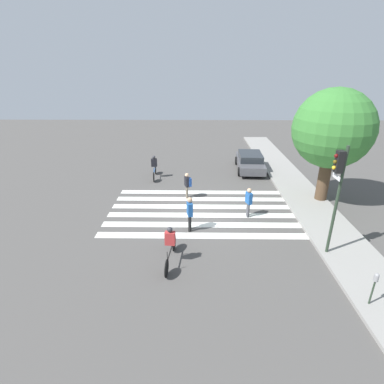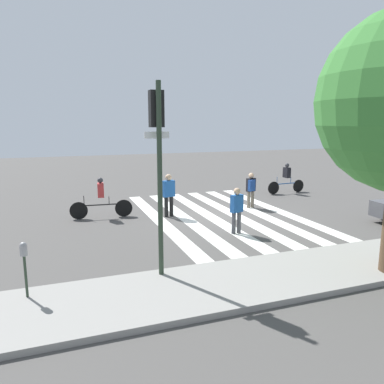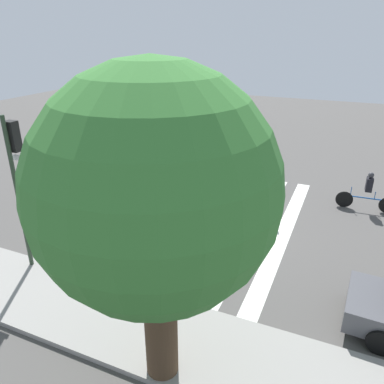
{
  "view_description": "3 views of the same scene",
  "coord_description": "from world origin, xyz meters",
  "px_view_note": "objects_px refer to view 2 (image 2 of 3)",
  "views": [
    {
      "loc": [
        14.85,
        -0.27,
        7.42
      ],
      "look_at": [
        -0.26,
        -0.48,
        1.02
      ],
      "focal_mm": 28.0,
      "sensor_mm": 36.0,
      "label": 1
    },
    {
      "loc": [
        6.35,
        13.67,
        3.82
      ],
      "look_at": [
        1.15,
        -0.44,
        0.98
      ],
      "focal_mm": 35.0,
      "sensor_mm": 36.0,
      "label": 2
    },
    {
      "loc": [
        -4.32,
        12.2,
        6.74
      ],
      "look_at": [
        1.11,
        -0.26,
        0.86
      ],
      "focal_mm": 35.0,
      "sensor_mm": 36.0,
      "label": 3
    }
  ],
  "objects_px": {
    "pedestrian_adult_blue_shirt": "(237,208)",
    "cyclist_mid_street": "(101,197)",
    "traffic_light": "(158,144)",
    "parking_meter": "(24,258)",
    "pedestrian_child_with_backpack": "(251,188)",
    "pedestrian_adult_tall_backpack": "(169,193)",
    "cyclist_near_curb": "(287,177)"
  },
  "relations": [
    {
      "from": "traffic_light",
      "to": "pedestrian_adult_blue_shirt",
      "type": "distance_m",
      "value": 4.99
    },
    {
      "from": "pedestrian_child_with_backpack",
      "to": "cyclist_mid_street",
      "type": "xyz_separation_m",
      "value": [
        6.48,
        -0.51,
        -0.06
      ]
    },
    {
      "from": "pedestrian_child_with_backpack",
      "to": "pedestrian_adult_blue_shirt",
      "type": "height_order",
      "value": "pedestrian_adult_blue_shirt"
    },
    {
      "from": "parking_meter",
      "to": "pedestrian_adult_tall_backpack",
      "type": "xyz_separation_m",
      "value": [
        -4.97,
        -6.04,
        -0.03
      ]
    },
    {
      "from": "pedestrian_adult_blue_shirt",
      "to": "cyclist_near_curb",
      "type": "distance_m",
      "value": 8.2
    },
    {
      "from": "cyclist_near_curb",
      "to": "pedestrian_child_with_backpack",
      "type": "bearing_deg",
      "value": 31.77
    },
    {
      "from": "pedestrian_adult_blue_shirt",
      "to": "pedestrian_adult_tall_backpack",
      "type": "bearing_deg",
      "value": 98.89
    },
    {
      "from": "parking_meter",
      "to": "pedestrian_adult_blue_shirt",
      "type": "bearing_deg",
      "value": -155.19
    },
    {
      "from": "pedestrian_child_with_backpack",
      "to": "cyclist_mid_street",
      "type": "relative_size",
      "value": 0.65
    },
    {
      "from": "pedestrian_child_with_backpack",
      "to": "pedestrian_adult_tall_backpack",
      "type": "relative_size",
      "value": 0.91
    },
    {
      "from": "parking_meter",
      "to": "pedestrian_child_with_backpack",
      "type": "height_order",
      "value": "pedestrian_child_with_backpack"
    },
    {
      "from": "parking_meter",
      "to": "cyclist_near_curb",
      "type": "relative_size",
      "value": 0.59
    },
    {
      "from": "pedestrian_adult_blue_shirt",
      "to": "cyclist_mid_street",
      "type": "xyz_separation_m",
      "value": [
        4.11,
        -3.78,
        -0.04
      ]
    },
    {
      "from": "pedestrian_child_with_backpack",
      "to": "pedestrian_adult_tall_backpack",
      "type": "xyz_separation_m",
      "value": [
        3.88,
        0.22,
        0.06
      ]
    },
    {
      "from": "pedestrian_child_with_backpack",
      "to": "cyclist_mid_street",
      "type": "bearing_deg",
      "value": 156.47
    },
    {
      "from": "traffic_light",
      "to": "pedestrian_child_with_backpack",
      "type": "relative_size",
      "value": 2.99
    },
    {
      "from": "pedestrian_adult_blue_shirt",
      "to": "cyclist_near_curb",
      "type": "relative_size",
      "value": 0.69
    },
    {
      "from": "pedestrian_child_with_backpack",
      "to": "cyclist_near_curb",
      "type": "height_order",
      "value": "cyclist_near_curb"
    },
    {
      "from": "cyclist_near_curb",
      "to": "pedestrian_adult_tall_backpack",
      "type": "bearing_deg",
      "value": 16.74
    },
    {
      "from": "pedestrian_adult_blue_shirt",
      "to": "cyclist_mid_street",
      "type": "bearing_deg",
      "value": 119.97
    },
    {
      "from": "pedestrian_child_with_backpack",
      "to": "cyclist_near_curb",
      "type": "distance_m",
      "value": 4.29
    },
    {
      "from": "traffic_light",
      "to": "pedestrian_child_with_backpack",
      "type": "distance_m",
      "value": 8.66
    },
    {
      "from": "traffic_light",
      "to": "cyclist_mid_street",
      "type": "bearing_deg",
      "value": -84.29
    },
    {
      "from": "cyclist_mid_street",
      "to": "parking_meter",
      "type": "bearing_deg",
      "value": 76.19
    },
    {
      "from": "pedestrian_adult_tall_backpack",
      "to": "cyclist_mid_street",
      "type": "distance_m",
      "value": 2.7
    },
    {
      "from": "parking_meter",
      "to": "cyclist_mid_street",
      "type": "relative_size",
      "value": 0.55
    },
    {
      "from": "traffic_light",
      "to": "pedestrian_adult_tall_backpack",
      "type": "distance_m",
      "value": 6.48
    },
    {
      "from": "pedestrian_adult_tall_backpack",
      "to": "pedestrian_adult_blue_shirt",
      "type": "xyz_separation_m",
      "value": [
        -1.51,
        3.05,
        -0.08
      ]
    },
    {
      "from": "pedestrian_child_with_backpack",
      "to": "parking_meter",
      "type": "bearing_deg",
      "value": -163.75
    },
    {
      "from": "cyclist_near_curb",
      "to": "pedestrian_adult_blue_shirt",
      "type": "bearing_deg",
      "value": 41.08
    },
    {
      "from": "traffic_light",
      "to": "pedestrian_child_with_backpack",
      "type": "bearing_deg",
      "value": -134.5
    },
    {
      "from": "traffic_light",
      "to": "pedestrian_adult_blue_shirt",
      "type": "xyz_separation_m",
      "value": [
        -3.46,
        -2.67,
        -2.4
      ]
    }
  ]
}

